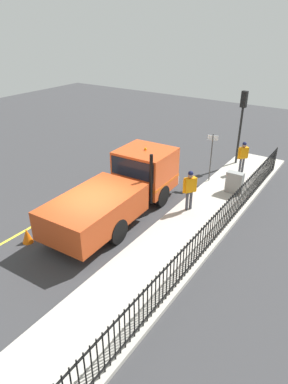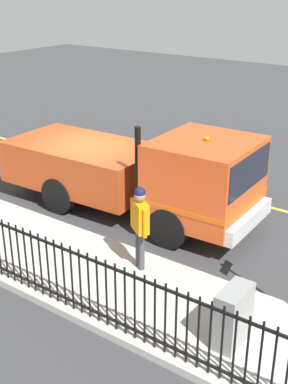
{
  "view_description": "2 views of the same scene",
  "coord_description": "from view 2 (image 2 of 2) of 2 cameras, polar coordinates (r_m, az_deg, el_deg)",
  "views": [
    {
      "loc": [
        7.8,
        -8.09,
        7.38
      ],
      "look_at": [
        1.44,
        1.34,
        1.55
      ],
      "focal_mm": 31.5,
      "sensor_mm": 36.0,
      "label": 1
    },
    {
      "loc": [
        9.71,
        8.75,
        5.67
      ],
      "look_at": [
        1.08,
        2.53,
        1.17
      ],
      "focal_mm": 47.73,
      "sensor_mm": 36.0,
      "label": 2
    }
  ],
  "objects": [
    {
      "name": "ground_plane",
      "position": [
        14.25,
        -5.71,
        -0.64
      ],
      "size": [
        50.4,
        50.4,
        0.0
      ],
      "primitive_type": "plane",
      "color": "#38383A",
      "rests_on": "ground"
    },
    {
      "name": "lane_marking",
      "position": [
        15.88,
        -0.33,
        2.02
      ],
      "size": [
        0.12,
        20.62,
        0.01
      ],
      "primitive_type": "cube",
      "color": "yellow",
      "rests_on": "ground"
    },
    {
      "name": "worker_standing",
      "position": [
        10.12,
        -0.46,
        -3.07
      ],
      "size": [
        0.47,
        0.56,
        1.78
      ],
      "rotation": [
        0.0,
        0.0,
        -2.17
      ],
      "color": "orange",
      "rests_on": "sidewalk_slab"
    },
    {
      "name": "utility_cabinet",
      "position": [
        8.54,
        9.93,
        -13.52
      ],
      "size": [
        0.76,
        0.37,
        1.01
      ],
      "primitive_type": "cube",
      "color": "gray",
      "rests_on": "sidewalk_slab"
    },
    {
      "name": "traffic_cone",
      "position": [
        16.44,
        -7.35,
        3.62
      ],
      "size": [
        0.4,
        0.4,
        0.57
      ],
      "primitive_type": "cone",
      "color": "orange",
      "rests_on": "ground"
    },
    {
      "name": "sidewalk_slab",
      "position": [
        12.31,
        -15.27,
        -5.0
      ],
      "size": [
        2.62,
        22.91,
        0.14
      ],
      "primitive_type": "cube",
      "color": "#B7B2A8",
      "rests_on": "ground"
    },
    {
      "name": "work_truck",
      "position": [
        12.57,
        0.36,
        2.36
      ],
      "size": [
        2.54,
        6.97,
        2.67
      ],
      "rotation": [
        0.0,
        0.0,
        0.03
      ],
      "color": "#D84C1E",
      "rests_on": "ground"
    }
  ]
}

